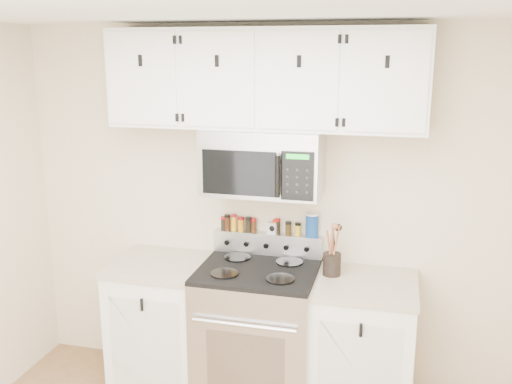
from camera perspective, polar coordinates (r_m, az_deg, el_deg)
back_wall at (r=3.92m, az=1.32°, el=-1.88°), size 3.50×0.01×2.50m
ceiling at (r=2.12m, az=-9.70°, el=18.42°), size 3.50×3.50×0.01m
range at (r=3.92m, az=0.19°, el=-13.92°), size 0.76×0.65×1.10m
base_cabinet_left at (r=4.16m, az=-9.24°, el=-12.82°), size 0.64×0.62×0.92m
base_cabinet_right at (r=3.87m, az=10.60°, el=-15.06°), size 0.64×0.62×0.92m
microwave at (r=3.66m, az=0.69°, el=3.05°), size 0.76×0.44×0.42m
upper_cabinets at (r=3.62m, az=0.81°, el=11.24°), size 2.00×0.35×0.62m
utensil_crock at (r=3.71m, az=7.60°, el=-6.99°), size 0.12×0.12×0.34m
kitchen_timer at (r=3.92m, az=1.71°, el=-3.62°), size 0.08×0.07×0.08m
salt_canister at (r=3.86m, az=5.62°, el=-3.29°), size 0.09×0.09×0.16m
spice_jar_0 at (r=4.00m, az=-3.27°, el=-3.12°), size 0.04×0.04×0.09m
spice_jar_1 at (r=3.99m, az=-2.88°, el=-3.04°), size 0.04×0.04×0.11m
spice_jar_2 at (r=3.98m, az=-2.23°, el=-3.05°), size 0.04×0.04×0.12m
spice_jar_3 at (r=3.97m, az=-1.51°, el=-3.22°), size 0.04×0.04×0.10m
spice_jar_4 at (r=3.95m, az=-0.73°, el=-3.25°), size 0.05×0.05×0.10m
spice_jar_5 at (r=3.94m, az=-0.22°, el=-3.33°), size 0.04×0.04×0.10m
spice_jar_6 at (r=3.91m, az=1.94°, el=-3.48°), size 0.04×0.04×0.10m
spice_jar_7 at (r=3.91m, az=2.14°, el=-3.44°), size 0.04×0.04×0.11m
spice_jar_8 at (r=3.89m, az=3.23°, el=-3.63°), size 0.04×0.04×0.09m
spice_jar_9 at (r=3.88m, az=4.20°, el=-3.72°), size 0.04×0.04×0.09m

